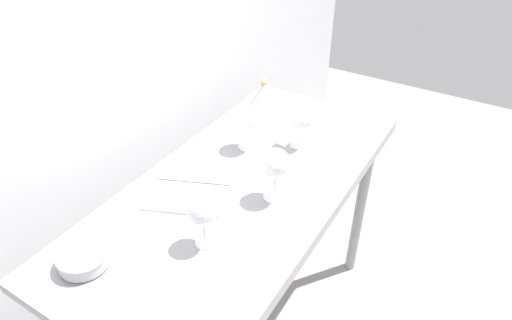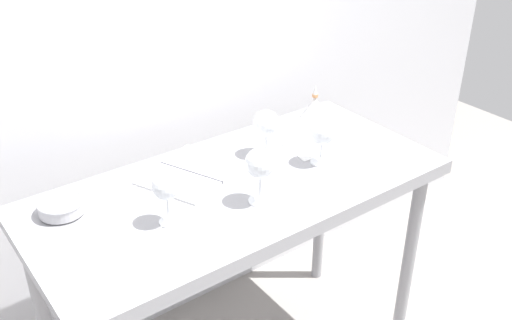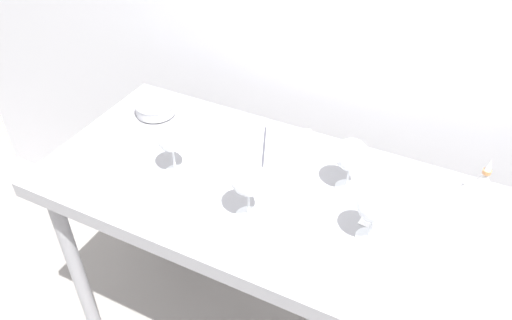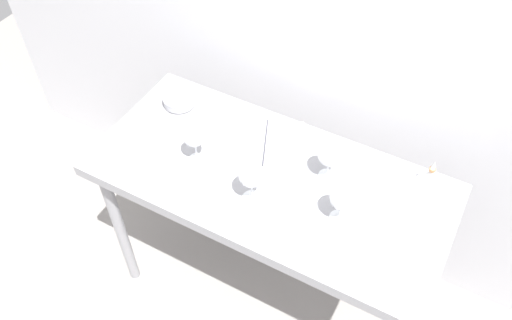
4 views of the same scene
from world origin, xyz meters
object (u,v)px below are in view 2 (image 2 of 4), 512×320
object	(u,v)px
wine_glass_far_right	(266,124)
open_notebook	(191,173)
tasting_bowl	(61,206)
decanter_funnel	(314,107)
tasting_sheet_upper	(304,142)
wine_glass_near_right	(322,132)
wine_glass_near_left	(166,187)
wine_glass_near_center	(260,165)

from	to	relation	value
wine_glass_far_right	open_notebook	xyz separation A→B (m)	(-0.29, 0.04, -0.12)
tasting_bowl	decanter_funnel	bearing A→B (deg)	3.52
wine_glass_far_right	open_notebook	world-z (taller)	wine_glass_far_right
tasting_sheet_upper	decanter_funnel	distance (m)	0.24
tasting_bowl	decanter_funnel	xyz separation A→B (m)	(1.08, 0.07, 0.02)
decanter_funnel	tasting_bowl	bearing A→B (deg)	-176.48
tasting_sheet_upper	wine_glass_near_right	bearing A→B (deg)	-103.75
wine_glass_near_left	wine_glass_near_center	size ratio (longest dim) A/B	0.92
wine_glass_far_right	wine_glass_near_center	bearing A→B (deg)	-130.74
wine_glass_near_center	wine_glass_far_right	size ratio (longest dim) A/B	1.08
wine_glass_near_left	wine_glass_near_right	size ratio (longest dim) A/B	1.01
wine_glass_near_right	decanter_funnel	distance (m)	0.39
wine_glass_near_right	open_notebook	world-z (taller)	wine_glass_near_right
wine_glass_near_center	tasting_sheet_upper	size ratio (longest dim) A/B	0.79
wine_glass_near_right	tasting_sheet_upper	xyz separation A→B (m)	(0.05, 0.15, -0.12)
wine_glass_near_left	tasting_bowl	world-z (taller)	wine_glass_near_left
wine_glass_near_center	wine_glass_near_right	xyz separation A→B (m)	(0.32, 0.07, -0.01)
wine_glass_near_center	wine_glass_far_right	bearing A→B (deg)	49.26
wine_glass_near_center	tasting_sheet_upper	xyz separation A→B (m)	(0.37, 0.22, -0.13)
wine_glass_near_right	open_notebook	distance (m)	0.47
wine_glass_far_right	tasting_bowl	xyz separation A→B (m)	(-0.73, 0.07, -0.09)
open_notebook	tasting_sheet_upper	xyz separation A→B (m)	(0.46, -0.06, -0.00)
wine_glass_far_right	tasting_bowl	size ratio (longest dim) A/B	1.20
tasting_sheet_upper	tasting_bowl	bearing A→B (deg)	-179.69
wine_glass_near_center	wine_glass_near_left	bearing A→B (deg)	166.48
wine_glass_near_center	tasting_bowl	distance (m)	0.62
wine_glass_near_center	decanter_funnel	size ratio (longest dim) A/B	1.35
wine_glass_near_left	tasting_sheet_upper	xyz separation A→B (m)	(0.66, 0.15, -0.12)
open_notebook	wine_glass_far_right	bearing A→B (deg)	-31.21
wine_glass_near_left	decanter_funnel	xyz separation A→B (m)	(0.84, 0.30, -0.08)
tasting_sheet_upper	wine_glass_near_center	bearing A→B (deg)	-143.71
decanter_funnel	wine_glass_near_left	bearing A→B (deg)	-160.22
wine_glass_far_right	decanter_funnel	world-z (taller)	wine_glass_far_right
wine_glass_far_right	wine_glass_near_right	bearing A→B (deg)	-54.15
wine_glass_near_left	tasting_bowl	distance (m)	0.35
wine_glass_far_right	tasting_bowl	bearing A→B (deg)	174.47
wine_glass_near_right	tasting_sheet_upper	world-z (taller)	wine_glass_near_right
wine_glass_near_left	wine_glass_near_right	world-z (taller)	same
tasting_bowl	tasting_sheet_upper	bearing A→B (deg)	-5.49
wine_glass_near_right	tasting_bowl	size ratio (longest dim) A/B	1.19
wine_glass_near_right	tasting_bowl	distance (m)	0.88
wine_glass_near_left	wine_glass_near_right	bearing A→B (deg)	0.29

